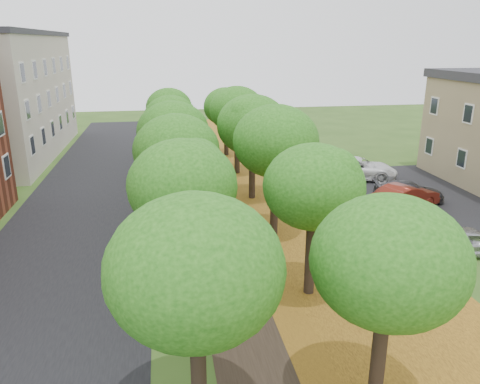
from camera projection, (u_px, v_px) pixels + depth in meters
name	position (u px, v px, depth m)	size (l,w,h in m)	color
street_asphalt	(80.00, 224.00, 25.43)	(8.00, 70.00, 0.01)	black
footpath	(217.00, 216.00, 26.60)	(3.20, 70.00, 0.01)	black
leaf_verge	(302.00, 211.00, 27.37)	(7.50, 70.00, 0.01)	#AB741F
parking_lot	(426.00, 199.00, 29.64)	(9.00, 16.00, 0.01)	black
tree_row_west	(175.00, 141.00, 24.89)	(4.04, 34.04, 6.20)	black
tree_row_east	(263.00, 138.00, 25.64)	(4.04, 34.04, 6.20)	black
bench	(256.00, 288.00, 18.06)	(1.15, 1.75, 0.80)	#262F26
car_silver	(469.00, 241.00, 21.68)	(1.56, 3.87, 1.32)	#A9AAAE
car_red	(405.00, 197.00, 27.54)	(1.60, 4.58, 1.51)	maroon
car_grey	(409.00, 191.00, 29.02)	(1.73, 4.26, 1.24)	#2F2F33
car_white	(358.00, 168.00, 33.82)	(2.56, 5.56, 1.54)	silver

